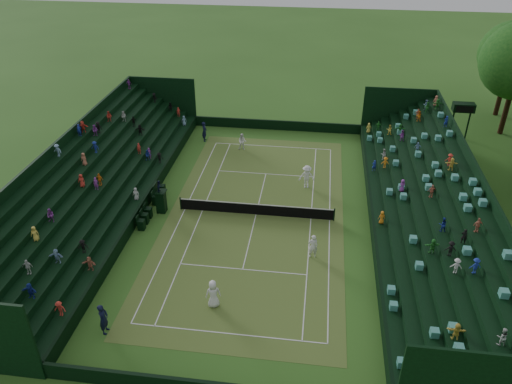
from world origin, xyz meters
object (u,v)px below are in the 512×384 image
player_near_east (313,246)px  player_far_west (242,142)px  tennis_net (256,209)px  player_far_east (307,177)px  umpire_chair (161,199)px  player_near_west (213,294)px

player_near_east → player_far_west: 16.92m
tennis_net → player_far_east: player_far_east is taller
tennis_net → player_far_west: 11.22m
tennis_net → umpire_chair: (-7.14, -0.49, 0.62)m
player_near_east → umpire_chair: bearing=-27.9°
player_near_west → player_far_west: bearing=-104.1°
umpire_chair → player_far_west: (4.37, 11.36, -0.34)m
player_near_east → player_near_west: bearing=35.3°
player_near_east → player_far_east: (-0.84, 9.08, 0.12)m
player_near_west → player_far_west: 20.79m
player_near_east → player_far_west: size_ratio=1.09×
umpire_chair → player_near_east: 12.18m
tennis_net → player_near_west: bearing=-96.7°
tennis_net → player_near_east: player_near_east is taller
umpire_chair → player_near_west: (5.98, -9.36, -0.22)m
player_near_west → player_far_east: (4.70, 14.47, 0.08)m
umpire_chair → player_near_west: 11.11m
player_far_west → umpire_chair: bearing=-109.4°
tennis_net → player_far_east: bearing=52.5°
tennis_net → umpire_chair: size_ratio=4.37×
player_near_west → player_near_east: (5.54, 5.39, -0.05)m
tennis_net → umpire_chair: 7.18m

